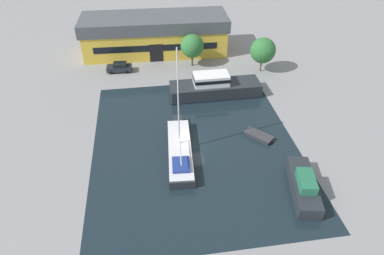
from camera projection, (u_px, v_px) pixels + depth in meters
name	position (u px, v px, depth m)	size (l,w,h in m)	color
ground_plane	(195.00, 145.00, 43.65)	(440.00, 440.00, 0.00)	gray
water_canal	(195.00, 145.00, 43.65)	(25.53, 31.27, 0.01)	black
warehouse_building	(155.00, 34.00, 64.08)	(27.12, 9.81, 6.92)	gold
quay_tree_near_building	(192.00, 46.00, 59.22)	(4.05, 4.05, 5.75)	brown
quay_tree_by_water	(263.00, 50.00, 57.44)	(4.29, 4.29, 6.00)	brown
parked_car	(120.00, 67.00, 59.09)	(4.35, 2.10, 1.64)	#1E2328
sailboat_moored	(180.00, 150.00, 41.89)	(3.69, 12.99, 13.63)	#23282D
motor_cruiser	(214.00, 87.00, 52.61)	(13.97, 4.15, 3.63)	#23282D
small_dinghy	(259.00, 136.00, 44.69)	(3.76, 3.92, 0.53)	#23282D
cabin_boat	(304.00, 185.00, 36.68)	(4.00, 8.30, 2.53)	#23282D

